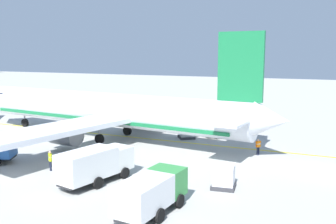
% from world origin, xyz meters
% --- Properties ---
extents(airliner_foreground, '(34.51, 41.73, 11.90)m').
position_xyz_m(airliner_foreground, '(3.55, 23.51, 3.39)').
color(airliner_foreground, silver).
rests_on(airliner_foreground, ground).
extents(service_truck_fuel, '(5.45, 6.07, 2.40)m').
position_xyz_m(service_truck_fuel, '(10.33, 10.98, 1.40)').
color(service_truck_fuel, silver).
rests_on(service_truck_fuel, ground).
extents(service_truck_catering, '(5.92, 2.82, 2.41)m').
position_xyz_m(service_truck_catering, '(-13.20, 9.59, 1.41)').
color(service_truck_catering, '#338C3F').
rests_on(service_truck_catering, ground).
extents(service_truck_pushback, '(6.69, 3.55, 2.71)m').
position_xyz_m(service_truck_pushback, '(-9.83, 16.03, 1.53)').
color(service_truck_pushback, white).
rests_on(service_truck_pushback, ground).
extents(cargo_container_mid, '(2.44, 2.44, 2.02)m').
position_xyz_m(cargo_container_mid, '(7.32, 15.05, 0.95)').
color(cargo_container_mid, '#333338').
rests_on(cargo_container_mid, ground).
extents(cargo_container_far, '(1.93, 1.93, 1.88)m').
position_xyz_m(cargo_container_far, '(-7.00, 6.68, 0.88)').
color(cargo_container_far, '#333338').
rests_on(cargo_container_far, ground).
extents(crew_marshaller, '(0.45, 0.52, 1.72)m').
position_xyz_m(crew_marshaller, '(-8.86, 21.30, 1.02)').
color(crew_marshaller, '#191E33').
rests_on(crew_marshaller, ground).
extents(crew_loader_left, '(0.51, 0.46, 1.62)m').
position_xyz_m(crew_loader_left, '(3.25, 6.02, 0.95)').
color(crew_loader_left, '#191E33').
rests_on(crew_loader_left, ground).
extents(apron_guide_line, '(0.30, 60.00, 0.01)m').
position_xyz_m(apron_guide_line, '(5.27, 19.07, 0.01)').
color(apron_guide_line, yellow).
rests_on(apron_guide_line, ground).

